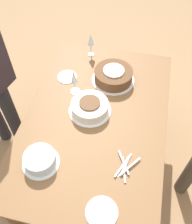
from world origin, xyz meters
TOP-DOWN VIEW (x-y plane):
  - ground_plane at (0.00, 0.00)m, footprint 12.00×12.00m
  - dining_table at (0.00, 0.00)m, footprint 1.55×0.99m
  - cake_center_white at (0.04, 0.05)m, footprint 0.31×0.31m
  - cake_front_chocolate at (0.39, -0.05)m, footprint 0.34×0.34m
  - cake_back_decorated at (-0.43, 0.25)m, footprint 0.23×0.23m
  - wine_glass_near at (0.65, 0.20)m, footprint 0.06×0.06m
  - wine_glass_far at (0.20, 0.21)m, footprint 0.07×0.07m
  - dessert_plate_left at (-0.63, -0.18)m, footprint 0.18×0.18m
  - dessert_plate_right at (0.34, 0.32)m, footprint 0.16×0.16m
  - fork_pile at (-0.34, -0.26)m, footprint 0.20×0.15m

SIDE VIEW (x-z plane):
  - ground_plane at x=0.00m, z-range 0.00..0.00m
  - dining_table at x=0.00m, z-range 0.27..1.03m
  - dessert_plate_left at x=-0.63m, z-range 0.76..0.77m
  - dessert_plate_right at x=0.34m, z-range 0.76..0.77m
  - fork_pile at x=-0.34m, z-range 0.76..0.78m
  - cake_back_decorated at x=-0.43m, z-range 0.76..0.84m
  - cake_center_white at x=0.04m, z-range 0.75..0.85m
  - cake_front_chocolate at x=0.39m, z-range 0.75..0.86m
  - wine_glass_far at x=0.20m, z-range 0.79..1.01m
  - wine_glass_near at x=0.65m, z-range 0.80..1.02m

